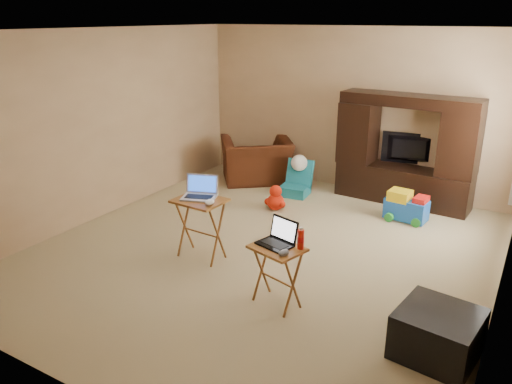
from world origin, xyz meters
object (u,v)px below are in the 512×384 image
Objects in this scene: tray_table_right at (277,276)px; mouse_right at (284,253)px; laptop_right at (275,234)px; entertainment_center at (406,150)px; laptop_left at (199,188)px; television at (409,149)px; water_bottle at (301,239)px; recliner at (256,160)px; tray_table_left at (201,229)px; plush_toy at (276,198)px; child_rocker at (295,178)px; push_toy at (407,206)px; ottoman at (438,334)px; mouse_left at (210,202)px.

mouse_right reaches higher than tray_table_right.
tray_table_right is 0.43m from laptop_right.
laptop_left is at bearing -113.96° from entertainment_center.
television is 3.54m from water_bottle.
recliner reaches higher than tray_table_left.
laptop_right reaches higher than recliner.
entertainment_center reaches higher than mouse_right.
entertainment_center is at bearing 88.70° from water_bottle.
plush_toy is 2.69m from mouse_right.
child_rocker is 3.13m from laptop_right.
tray_table_right is (-0.53, -2.74, 0.09)m from push_toy.
plush_toy is 0.61× the size of ottoman.
mouse_right is at bearing -91.44° from push_toy.
push_toy is (1.75, -0.15, -0.06)m from child_rocker.
entertainment_center reaches higher than recliner.
water_bottle is at bearing -11.63° from tray_table_left.
laptop_right is 0.25m from water_bottle.
water_bottle is at bearing -56.60° from plush_toy.
mouse_left is at bearing 175.41° from laptop_right.
mouse_left is (-1.31, -3.25, -0.03)m from television.
entertainment_center is at bearing 43.02° from laptop_left.
push_toy is at bearing 82.98° from water_bottle.
tray_table_left is at bearing 175.31° from laptop_right.
water_bottle is at bearing 70.71° from mouse_right.
ottoman is (3.58, -3.20, -0.16)m from recliner.
television is 1.44× the size of push_toy.
push_toy is at bearing 56.63° from mouse_left.
child_rocker is 2.44m from tray_table_left.
television is at bearing 67.52° from tray_table_left.
entertainment_center reaches higher than laptop_left.
laptop_left is at bearing 137.73° from tray_table_left.
tray_table_left is at bearing 69.20° from recliner.
television is at bearing 19.98° from child_rocker.
entertainment_center is at bearing 66.13° from tray_table_left.
water_bottle reaches higher than plush_toy.
television is 3.50m from laptop_left.
laptop_left is at bearing 170.03° from ottoman.
television is 2.15× the size of plush_toy.
push_toy is 2.91m from ottoman.
child_rocker is 2.92× the size of water_bottle.
child_rocker is (-1.50, -0.74, -0.49)m from television.
entertainment_center is 1.68m from child_rocker.
recliner is 2.96× the size of plush_toy.
laptop_left is at bearing -96.87° from child_rocker.
water_bottle is (2.29, -3.11, 0.34)m from recliner.
laptop_left is (-1.53, -3.15, 0.06)m from television.
entertainment_center is at bearing 100.75° from tray_table_right.
plush_toy is (0.91, -1.01, -0.17)m from recliner.
tray_table_left is 2.22× the size of laptop_right.
laptop_left reaches higher than mouse_left.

